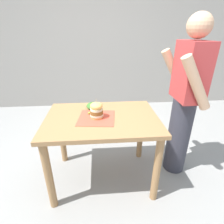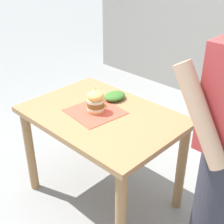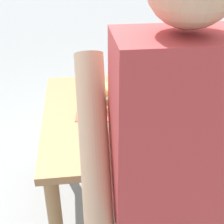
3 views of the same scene
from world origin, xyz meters
TOP-DOWN VIEW (x-y plane):
  - ground_plane at (0.00, 0.00)m, footprint 80.00×80.00m
  - patio_table at (0.00, 0.00)m, footprint 0.78×1.10m
  - serving_paper at (0.02, -0.05)m, footprint 0.38×0.38m
  - sandwich at (0.01, -0.05)m, footprint 0.13×0.13m
  - pickle_spear at (-0.07, -0.09)m, footprint 0.05×0.09m
  - side_salad at (-0.23, -0.09)m, footprint 0.18×0.14m

SIDE VIEW (x-z plane):
  - ground_plane at x=0.00m, z-range 0.00..0.00m
  - patio_table at x=0.00m, z-range 0.25..1.02m
  - serving_paper at x=0.02m, z-range 0.77..0.78m
  - pickle_spear at x=-0.07m, z-range 0.78..0.80m
  - side_salad at x=-0.23m, z-range 0.77..0.83m
  - sandwich at x=0.01m, z-range 0.76..0.95m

